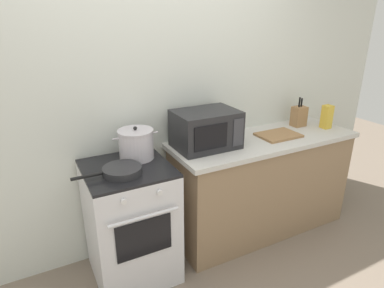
# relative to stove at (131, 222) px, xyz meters

# --- Properties ---
(back_wall) EXTENTS (4.40, 0.10, 2.50)m
(back_wall) POSITION_rel_stove_xyz_m (0.65, 0.37, 0.79)
(back_wall) COLOR silver
(back_wall) RESTS_ON ground_plane
(lower_cabinet_right) EXTENTS (1.64, 0.56, 0.88)m
(lower_cabinet_right) POSITION_rel_stove_xyz_m (1.25, 0.02, -0.02)
(lower_cabinet_right) COLOR #8C7051
(lower_cabinet_right) RESTS_ON ground_plane
(countertop_right) EXTENTS (1.70, 0.60, 0.04)m
(countertop_right) POSITION_rel_stove_xyz_m (1.25, 0.02, 0.44)
(countertop_right) COLOR beige
(countertop_right) RESTS_ON lower_cabinet_right
(stove) EXTENTS (0.60, 0.64, 0.92)m
(stove) POSITION_rel_stove_xyz_m (0.00, 0.00, 0.00)
(stove) COLOR silver
(stove) RESTS_ON ground_plane
(stock_pot) EXTENTS (0.35, 0.26, 0.25)m
(stock_pot) POSITION_rel_stove_xyz_m (0.12, 0.12, 0.57)
(stock_pot) COLOR silver
(stock_pot) RESTS_ON stove
(frying_pan) EXTENTS (0.46, 0.26, 0.05)m
(frying_pan) POSITION_rel_stove_xyz_m (-0.06, -0.09, 0.48)
(frying_pan) COLOR #28282B
(frying_pan) RESTS_ON stove
(microwave) EXTENTS (0.50, 0.37, 0.30)m
(microwave) POSITION_rel_stove_xyz_m (0.69, 0.08, 0.61)
(microwave) COLOR #232326
(microwave) RESTS_ON countertop_right
(cutting_board) EXTENTS (0.36, 0.26, 0.02)m
(cutting_board) POSITION_rel_stove_xyz_m (1.38, 0.00, 0.47)
(cutting_board) COLOR #997047
(cutting_board) RESTS_ON countertop_right
(knife_block) EXTENTS (0.13, 0.10, 0.28)m
(knife_block) POSITION_rel_stove_xyz_m (1.75, 0.14, 0.56)
(knife_block) COLOR #997047
(knife_block) RESTS_ON countertop_right
(pasta_box) EXTENTS (0.08, 0.08, 0.22)m
(pasta_box) POSITION_rel_stove_xyz_m (1.93, -0.03, 0.57)
(pasta_box) COLOR gold
(pasta_box) RESTS_ON countertop_right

